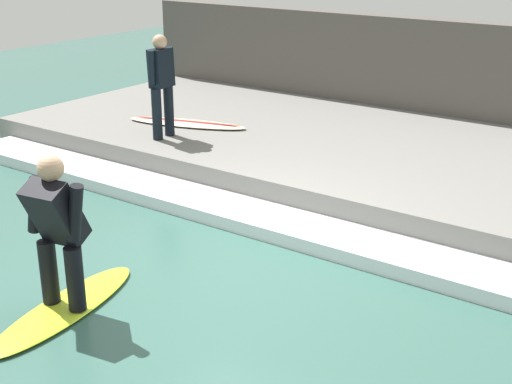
% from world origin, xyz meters
% --- Properties ---
extents(ground_plane, '(28.00, 28.00, 0.00)m').
position_xyz_m(ground_plane, '(0.00, 0.00, 0.00)').
color(ground_plane, '#386056').
extents(concrete_ledge, '(4.40, 11.89, 0.42)m').
position_xyz_m(concrete_ledge, '(3.60, 0.00, 0.21)').
color(concrete_ledge, slate).
rests_on(concrete_ledge, ground_plane).
extents(back_wall, '(0.50, 12.48, 1.96)m').
position_xyz_m(back_wall, '(6.05, 0.00, 0.98)').
color(back_wall, '#544F49').
rests_on(back_wall, ground_plane).
extents(wave_foam_crest, '(0.75, 11.29, 0.17)m').
position_xyz_m(wave_foam_crest, '(1.02, 0.00, 0.08)').
color(wave_foam_crest, silver).
rests_on(wave_foam_crest, ground_plane).
extents(surfboard_riding, '(1.94, 0.80, 0.06)m').
position_xyz_m(surfboard_riding, '(-1.71, 0.69, 0.03)').
color(surfboard_riding, '#BFE02D').
rests_on(surfboard_riding, ground_plane).
extents(surfer_riding, '(0.54, 0.68, 1.46)m').
position_xyz_m(surfer_riding, '(-1.71, 0.69, 0.87)').
color(surfer_riding, black).
rests_on(surfer_riding, surfboard_riding).
extents(surfer_waiting_near, '(0.51, 0.25, 1.52)m').
position_xyz_m(surfer_waiting_near, '(2.13, 2.93, 1.27)').
color(surfer_waiting_near, black).
rests_on(surfer_waiting_near, concrete_ledge).
extents(surfboard_waiting_near, '(0.99, 2.04, 0.07)m').
position_xyz_m(surfboard_waiting_near, '(2.87, 3.12, 0.45)').
color(surfboard_waiting_near, beige).
rests_on(surfboard_waiting_near, concrete_ledge).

